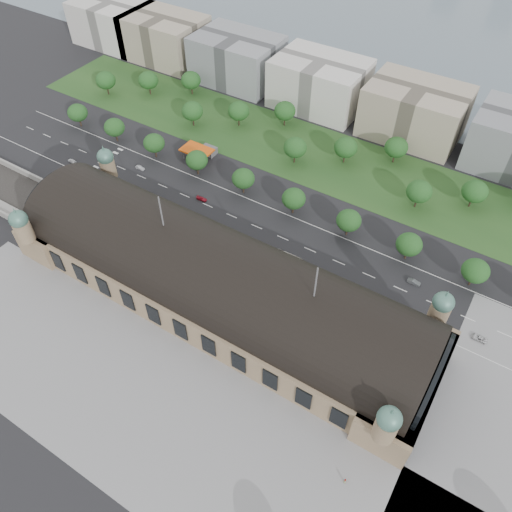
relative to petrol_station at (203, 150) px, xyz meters
The scene contains 50 objects.
ground 84.71m from the petrol_station, 50.45° to the right, with size 900.00×900.00×0.00m, color black.
station 84.98m from the petrol_station, 50.45° to the right, with size 150.00×48.40×44.30m.
track_cutting 87.79m from the petrol_station, 129.73° to the right, with size 70.00×24.00×3.10m.
plaza_south 126.63m from the petrol_station, 59.68° to the right, with size 190.00×48.00×0.12m, color gray.
road_slab 43.62m from the petrol_station, 38.82° to the right, with size 260.00×26.00×0.10m, color black.
grass_belt 47.86m from the petrol_station, 35.47° to the left, with size 300.00×45.00×0.10m, color #22471C.
petrol_station is the anchor object (origin of this frame).
lake 238.90m from the petrol_station, 76.96° to the left, with size 700.00×320.00×0.08m, color slate.
office_0 134.70m from the petrol_station, 149.75° to the left, with size 45.00×32.00×24.00m, color silver.
office_1 102.26m from the petrol_station, 138.33° to the left, with size 45.00×32.00×24.00m, color tan.
office_2 73.13m from the petrol_station, 111.07° to the left, with size 45.00×32.00×24.00m, color gray.
office_3 72.38m from the petrol_station, 70.56° to the left, with size 45.00×32.00×24.00m, color silver.
office_4 100.64m from the petrol_station, 42.50° to the left, with size 45.00×32.00×24.00m, color tan.
tree_row_0 67.38m from the petrol_station, 169.47° to the right, with size 9.60×9.60×11.52m.
tree_row_1 44.08m from the petrol_station, 163.73° to the right, with size 9.60×9.60×11.52m.
tree_row_2 22.32m from the petrol_station, 145.83° to the right, with size 9.60×9.60×11.52m.
tree_row_3 14.35m from the petrol_station, 64.33° to the right, with size 9.60×9.60×11.52m.
tree_row_4 32.64m from the petrol_station, 22.33° to the right, with size 9.60×9.60×11.52m.
tree_row_5 55.47m from the petrol_station, 12.84° to the right, with size 9.60×9.60×11.52m.
tree_row_6 78.99m from the petrol_station, ahead, with size 9.60×9.60×11.52m.
tree_row_7 102.74m from the petrol_station, ahead, with size 9.60×9.60×11.52m.
tree_row_8 126.58m from the petrol_station, ahead, with size 9.60×9.60×11.52m.
tree_belt_0 78.30m from the petrol_station, 166.89° to the left, with size 10.40×10.40×12.48m.
tree_belt_1 64.57m from the petrol_station, 152.50° to the left, with size 10.40×10.40×12.48m.
tree_belt_2 56.72m from the petrol_station, 132.40° to the left, with size 10.40×10.40×12.48m.
tree_belt_3 26.54m from the petrol_station, 137.15° to the left, with size 10.40×10.40×12.48m.
tree_belt_4 30.15m from the petrol_station, 90.18° to the left, with size 10.40×10.40×12.48m.
tree_belt_5 46.08m from the petrol_station, 65.62° to the left, with size 10.40×10.40×12.48m.
tree_belt_6 42.15m from the petrol_station, 25.05° to the left, with size 10.40×10.40×12.48m.
tree_belt_7 64.40m from the petrol_station, 27.57° to the left, with size 10.40×10.40×12.48m.
tree_belt_8 86.76m from the petrol_station, 28.79° to the left, with size 10.40×10.40×12.48m.
tree_belt_9 96.68m from the petrol_station, 10.57° to the left, with size 10.40×10.40×12.48m.
tree_belt_10 117.83m from the petrol_station, 14.62° to the left, with size 10.40×10.40×12.48m.
traffic_car_0 59.80m from the petrol_station, 143.13° to the right, with size 1.77×4.40×1.50m, color silver.
traffic_car_1 29.70m from the petrol_station, 127.93° to the right, with size 1.58×4.52×1.49m, color #9C9DA4.
traffic_car_2 35.42m from the petrol_station, 93.61° to the right, with size 2.47×5.36×1.49m, color black.
traffic_car_3 31.35m from the petrol_station, 55.43° to the right, with size 1.86×4.58×1.33m, color maroon.
traffic_car_5 111.20m from the petrol_station, 11.57° to the right, with size 1.64×4.71×1.55m, color #525659.
traffic_car_6 139.27m from the petrol_station, 14.06° to the right, with size 2.31×5.00×1.39m, color silver.
parked_car_0 48.05m from the petrol_station, 122.93° to the right, with size 1.60×4.60×1.52m, color black.
parked_car_1 48.43m from the petrol_station, 113.73° to the right, with size 2.29×4.96×1.38m, color maroon.
parked_car_2 41.00m from the petrol_station, 79.66° to the right, with size 2.30×5.66×1.64m, color #161E3F.
parked_car_3 43.62m from the petrol_station, 67.65° to the right, with size 1.51×3.75×1.28m, color slate.
parked_car_4 40.36m from the petrol_station, 91.47° to the right, with size 1.35×3.87×1.28m, color silver.
parked_car_5 44.36m from the petrol_station, 88.29° to the right, with size 2.50×5.43×1.51m, color #919399.
parked_car_6 57.06m from the petrol_station, 50.97° to the right, with size 1.98×4.87×1.41m, color black.
bus_west 69.42m from the petrol_station, 33.47° to the right, with size 3.02×12.91×3.60m, color #B2411C.
bus_mid 75.14m from the petrol_station, 29.05° to the right, with size 2.59×11.07×3.08m, color silver.
bus_east 76.76m from the petrol_station, 29.92° to the right, with size 2.64×11.29×3.15m, color beige.
pedestrian_0 152.65m from the petrol_station, 39.79° to the right, with size 0.96×0.55×1.96m, color gray.
Camera 1 is at (67.80, -83.55, 137.36)m, focal length 35.00 mm.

